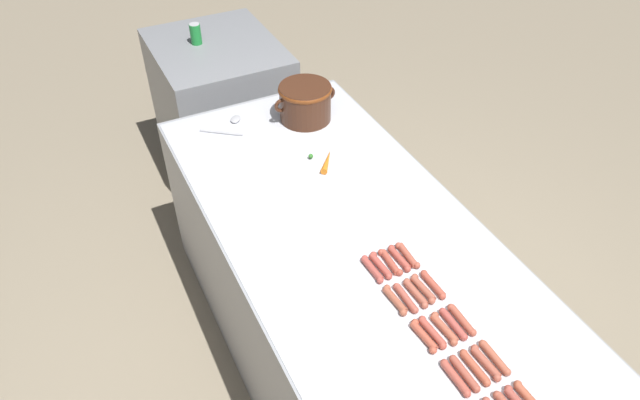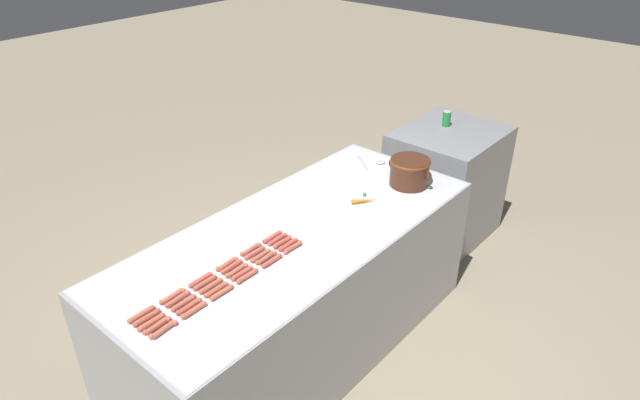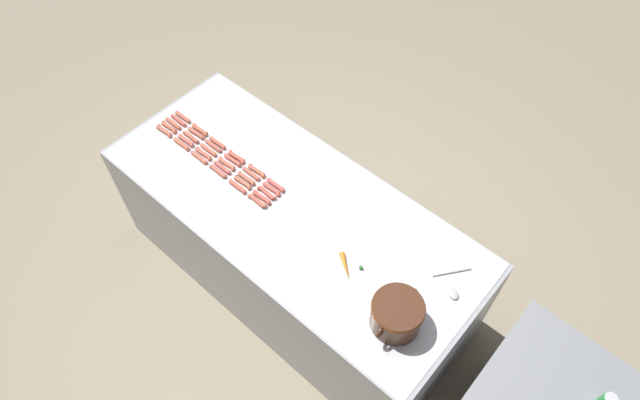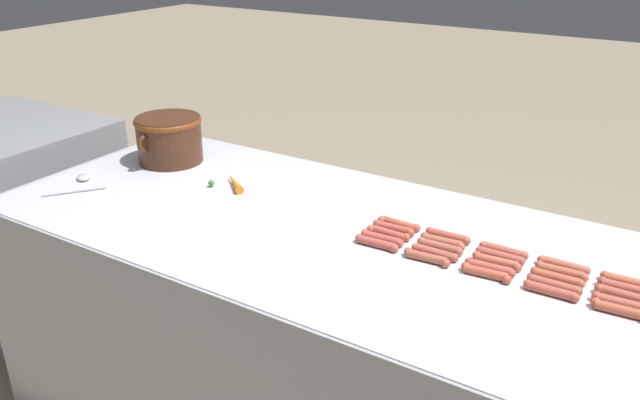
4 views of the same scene
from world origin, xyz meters
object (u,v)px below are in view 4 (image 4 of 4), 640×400
(carrot, at_px, (233,182))
(hot_dog_15, at_px, (497,261))
(hot_dog_3, at_px, (486,273))
(hot_dog_26, at_px, (563,265))
(hot_dog_14, at_px, (557,278))
(hot_dog_17, at_px, (388,233))
(hot_dog_29, at_px, (399,224))
(hot_dog_10, at_px, (435,253))
(hot_dog_11, at_px, (382,238))
(hot_dog_19, at_px, (626,288))
(hot_dog_25, at_px, (628,282))
(back_cabinet, at_px, (17,220))
(hot_dog_5, at_px, (377,243))
(hot_dog_8, at_px, (554,285))
(hot_dog_22, at_px, (443,241))
(hot_dog_2, at_px, (551,291))
(hot_dog_4, at_px, (427,257))
(bean_pot, at_px, (169,137))
(hot_dog_23, at_px, (393,228))
(hot_dog_16, at_px, (440,247))
(hot_dog_20, at_px, (561,271))
(serving_spoon, at_px, (81,182))
(hot_dog_9, at_px, (490,268))
(hot_dog_21, at_px, (500,256))
(hot_dog_7, at_px, (621,303))
(hot_dog_13, at_px, (624,295))

(carrot, bearing_deg, hot_dog_15, -93.77)
(hot_dog_3, bearing_deg, hot_dog_26, -47.40)
(hot_dog_14, height_order, hot_dog_17, same)
(hot_dog_29, bearing_deg, hot_dog_10, -124.41)
(hot_dog_11, xyz_separation_m, hot_dog_19, (0.08, -0.69, 0.00))
(hot_dog_25, bearing_deg, back_cabinet, 92.43)
(hot_dog_5, bearing_deg, hot_dog_3, -89.68)
(hot_dog_8, height_order, hot_dog_22, same)
(hot_dog_8, bearing_deg, hot_dog_14, 3.13)
(hot_dog_11, relative_size, hot_dog_14, 1.00)
(hot_dog_2, xyz_separation_m, hot_dog_17, (0.08, 0.52, 0.00))
(hot_dog_11, distance_m, hot_dog_17, 0.04)
(hot_dog_17, bearing_deg, hot_dog_22, -76.90)
(hot_dog_19, distance_m, carrot, 1.37)
(hot_dog_4, distance_m, bean_pot, 1.26)
(back_cabinet, xyz_separation_m, hot_dog_23, (0.07, -1.97, 0.44))
(hot_dog_16, bearing_deg, bean_pot, 83.25)
(hot_dog_20, height_order, hot_dog_25, same)
(hot_dog_5, height_order, hot_dog_26, same)
(hot_dog_2, xyz_separation_m, hot_dog_4, (-0.00, 0.35, 0.00))
(hot_dog_25, bearing_deg, hot_dog_22, 94.75)
(hot_dog_14, distance_m, serving_spoon, 1.72)
(hot_dog_10, bearing_deg, hot_dog_8, -89.98)
(hot_dog_5, relative_size, hot_dog_22, 1.00)
(hot_dog_23, bearing_deg, bean_pot, 84.28)
(hot_dog_9, bearing_deg, hot_dog_8, -89.43)
(hot_dog_21, distance_m, hot_dog_25, 0.35)
(hot_dog_4, bearing_deg, hot_dog_7, -85.65)
(hot_dog_2, distance_m, hot_dog_22, 0.37)
(hot_dog_9, bearing_deg, hot_dog_21, -1.91)
(hot_dog_5, height_order, hot_dog_8, same)
(hot_dog_8, xyz_separation_m, hot_dog_29, (0.12, 0.52, 0.00))
(hot_dog_15, xyz_separation_m, hot_dog_22, (0.04, 0.18, 0.00))
(back_cabinet, relative_size, hot_dog_23, 6.51)
(hot_dog_19, bearing_deg, hot_dog_23, 90.09)
(hot_dog_8, distance_m, hot_dog_9, 0.18)
(hot_dog_2, relative_size, hot_dog_15, 1.00)
(hot_dog_11, xyz_separation_m, bean_pot, (0.19, 1.07, 0.09))
(hot_dog_15, bearing_deg, hot_dog_22, 78.74)
(hot_dog_14, distance_m, hot_dog_16, 0.35)
(hot_dog_3, relative_size, hot_dog_14, 1.00)
(hot_dog_2, height_order, hot_dog_10, same)
(hot_dog_20, xyz_separation_m, serving_spoon, (-0.26, 1.71, -0.01))
(hot_dog_23, xyz_separation_m, serving_spoon, (-0.26, 1.18, -0.01))
(hot_dog_2, bearing_deg, hot_dog_23, 77.01)
(hot_dog_29, xyz_separation_m, carrot, (-0.01, 0.68, 0.00))
(hot_dog_26, bearing_deg, hot_dog_21, 103.31)
(hot_dog_7, height_order, hot_dog_13, same)
(hot_dog_16, xyz_separation_m, hot_dog_25, (0.08, -0.52, 0.00))
(hot_dog_26, bearing_deg, hot_dog_25, -90.08)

